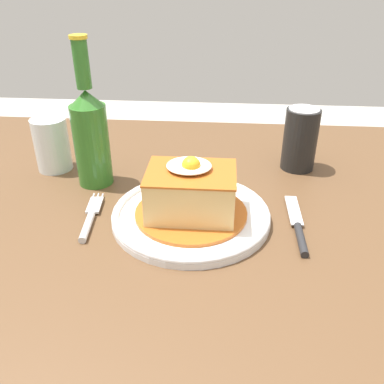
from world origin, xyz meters
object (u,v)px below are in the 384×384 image
(drinking_glass, at_px, (52,148))
(soda_can, at_px, (300,139))
(main_plate, at_px, (191,215))
(beer_bottle_green, at_px, (90,133))
(fork, at_px, (90,219))
(knife, at_px, (299,230))

(drinking_glass, bearing_deg, soda_can, 4.98)
(main_plate, distance_m, beer_bottle_green, 0.24)
(main_plate, relative_size, fork, 1.81)
(main_plate, relative_size, drinking_glass, 2.44)
(main_plate, xyz_separation_m, beer_bottle_green, (-0.19, 0.11, 0.09))
(soda_can, bearing_deg, main_plate, -133.65)
(soda_can, distance_m, drinking_glass, 0.49)
(drinking_glass, bearing_deg, fork, -55.98)
(drinking_glass, bearing_deg, main_plate, -29.84)
(fork, height_order, soda_can, soda_can)
(knife, distance_m, beer_bottle_green, 0.40)
(fork, xyz_separation_m, beer_bottle_green, (-0.03, 0.14, 0.09))
(fork, bearing_deg, knife, -0.92)
(main_plate, distance_m, fork, 0.16)
(main_plate, bearing_deg, knife, -9.08)
(fork, bearing_deg, soda_can, 32.51)
(fork, height_order, knife, same)
(fork, relative_size, drinking_glass, 1.35)
(knife, xyz_separation_m, drinking_glass, (-0.46, 0.19, 0.04))
(soda_can, bearing_deg, beer_bottle_green, -166.45)
(knife, bearing_deg, beer_bottle_green, 158.51)
(fork, xyz_separation_m, knife, (0.33, -0.01, 0.00))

